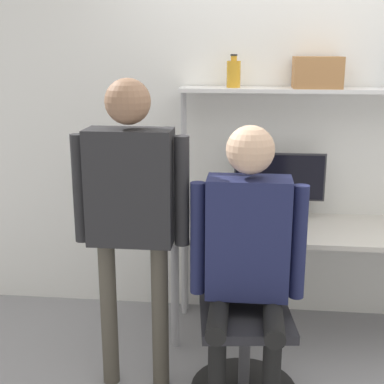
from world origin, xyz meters
TOP-DOWN VIEW (x-y plane):
  - ground_plane at (0.00, 0.00)m, footprint 12.00×12.00m
  - wall_back at (0.00, 0.66)m, footprint 8.00×0.06m
  - desk at (0.00, 0.33)m, footprint 1.78×0.61m
  - shelf_unit at (0.00, 0.50)m, footprint 1.69×0.24m
  - monitor at (-0.21, 0.48)m, footprint 0.58×0.22m
  - laptop at (-0.45, 0.28)m, footprint 0.32×0.25m
  - cell_phone at (-0.18, 0.27)m, footprint 0.07×0.15m
  - office_chair at (-0.41, -0.35)m, footprint 0.56×0.56m
  - person_seated at (-0.40, -0.40)m, footprint 0.58×0.48m
  - person_standing at (-1.00, -0.33)m, footprint 0.60×0.23m
  - bottle_amber at (-0.52, 0.50)m, footprint 0.09×0.09m
  - storage_box at (-0.01, 0.50)m, footprint 0.29×0.22m

SIDE VIEW (x-z plane):
  - ground_plane at x=0.00m, z-range 0.00..0.00m
  - office_chair at x=-0.41m, z-range -0.18..0.77m
  - desk at x=0.00m, z-range 0.28..1.01m
  - cell_phone at x=-0.18m, z-range 0.72..0.73m
  - laptop at x=-0.45m, z-range 0.67..0.90m
  - person_seated at x=-0.40m, z-range 0.14..1.59m
  - monitor at x=-0.21m, z-range 0.75..1.19m
  - person_standing at x=-1.00m, z-range 0.23..1.90m
  - shelf_unit at x=0.00m, z-range 0.55..2.11m
  - wall_back at x=0.00m, z-range 0.00..2.70m
  - bottle_amber at x=-0.52m, z-range 1.55..1.75m
  - storage_box at x=-0.01m, z-range 1.56..1.75m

